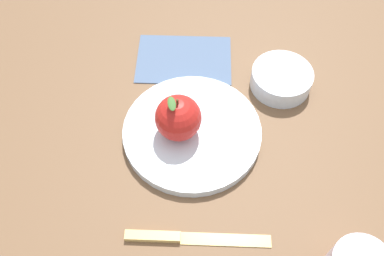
{
  "coord_description": "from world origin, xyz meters",
  "views": [
    {
      "loc": [
        0.21,
        0.26,
        0.58
      ],
      "look_at": [
        -0.01,
        -0.04,
        0.02
      ],
      "focal_mm": 38.96,
      "sensor_mm": 36.0,
      "label": 1
    }
  ],
  "objects_px": {
    "apple": "(178,118)",
    "side_bowl": "(282,78)",
    "knife": "(184,238)",
    "dinner_plate": "(192,132)",
    "linen_napkin": "(184,59)"
  },
  "relations": [
    {
      "from": "apple",
      "to": "side_bowl",
      "type": "relative_size",
      "value": 0.79
    },
    {
      "from": "knife",
      "to": "side_bowl",
      "type": "bearing_deg",
      "value": -156.87
    },
    {
      "from": "dinner_plate",
      "to": "apple",
      "type": "xyz_separation_m",
      "value": [
        0.02,
        -0.01,
        0.04
      ]
    },
    {
      "from": "side_bowl",
      "to": "knife",
      "type": "distance_m",
      "value": 0.33
    },
    {
      "from": "apple",
      "to": "linen_napkin",
      "type": "height_order",
      "value": "apple"
    },
    {
      "from": "side_bowl",
      "to": "knife",
      "type": "xyz_separation_m",
      "value": [
        0.3,
        0.13,
        -0.02
      ]
    },
    {
      "from": "apple",
      "to": "linen_napkin",
      "type": "xyz_separation_m",
      "value": [
        -0.11,
        -0.13,
        -0.05
      ]
    },
    {
      "from": "dinner_plate",
      "to": "apple",
      "type": "distance_m",
      "value": 0.05
    },
    {
      "from": "side_bowl",
      "to": "linen_napkin",
      "type": "bearing_deg",
      "value": -55.79
    },
    {
      "from": "apple",
      "to": "knife",
      "type": "height_order",
      "value": "apple"
    },
    {
      "from": "dinner_plate",
      "to": "knife",
      "type": "bearing_deg",
      "value": 50.4
    },
    {
      "from": "knife",
      "to": "dinner_plate",
      "type": "bearing_deg",
      "value": -129.6
    },
    {
      "from": "side_bowl",
      "to": "linen_napkin",
      "type": "distance_m",
      "value": 0.18
    },
    {
      "from": "side_bowl",
      "to": "knife",
      "type": "height_order",
      "value": "side_bowl"
    },
    {
      "from": "dinner_plate",
      "to": "linen_napkin",
      "type": "distance_m",
      "value": 0.17
    }
  ]
}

